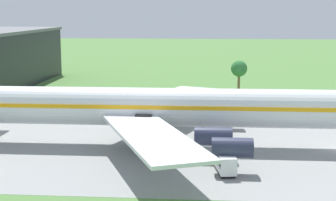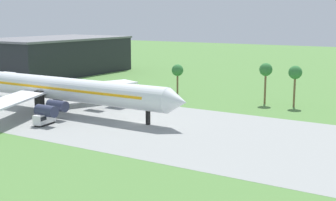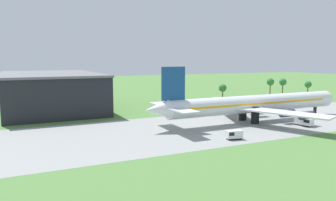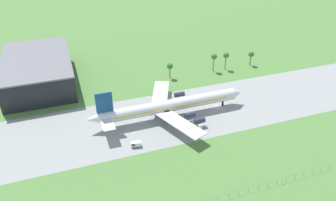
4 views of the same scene
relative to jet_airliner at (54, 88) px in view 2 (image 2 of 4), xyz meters
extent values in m
plane|color=#517F3D|center=(26.66, -0.31, -5.97)|extent=(600.00, 600.00, 0.00)
cube|color=gray|center=(26.66, -0.31, -5.96)|extent=(320.00, 44.00, 0.02)
cylinder|color=white|center=(1.29, 0.00, 0.06)|extent=(66.20, 5.76, 5.76)
cone|color=white|center=(36.70, 0.00, 0.06)|extent=(4.61, 5.64, 5.64)
cube|color=#EFA314|center=(1.29, 0.00, 0.49)|extent=(56.27, 5.87, 0.58)
cube|color=white|center=(0.20, -13.50, -0.95)|extent=(17.05, 27.84, 0.44)
cube|color=white|center=(0.20, 13.50, -0.95)|extent=(17.05, 27.84, 0.44)
cylinder|color=#2D334C|center=(8.05, -6.91, -2.65)|extent=(5.18, 2.59, 2.59)
cylinder|color=#2D334C|center=(10.38, -12.67, -2.65)|extent=(5.18, 2.59, 2.59)
cylinder|color=#2D334C|center=(8.05, 6.91, -2.65)|extent=(5.18, 2.59, 2.59)
cylinder|color=#2D334C|center=(10.38, 12.67, -2.65)|extent=(5.18, 2.59, 2.59)
cube|color=black|center=(29.10, 0.00, -3.24)|extent=(0.70, 0.90, 5.45)
cube|color=black|center=(-2.02, -3.17, -3.24)|extent=(2.40, 1.20, 5.45)
cube|color=black|center=(-2.02, 3.17, -3.24)|extent=(2.40, 1.20, 5.45)
cube|color=black|center=(9.50, -12.48, -5.77)|extent=(2.50, 5.06, 0.40)
cube|color=white|center=(9.50, -12.48, -4.48)|extent=(2.83, 5.94, 2.18)
cube|color=black|center=(9.74, -14.03, -4.15)|extent=(2.31, 2.28, 0.90)
cube|color=black|center=(-58.22, 57.51, 1.20)|extent=(36.00, 60.00, 14.34)
cube|color=slate|center=(-58.22, 57.51, 8.77)|extent=(36.72, 61.20, 0.80)
cylinder|color=brown|center=(50.52, 38.03, -1.60)|extent=(0.56, 0.56, 8.74)
sphere|color=#337538|center=(50.52, 38.03, 3.37)|extent=(3.60, 3.60, 3.60)
cylinder|color=brown|center=(42.34, 38.03, -1.46)|extent=(0.56, 0.56, 9.01)
sphere|color=#337538|center=(42.34, 38.03, 3.64)|extent=(3.60, 3.60, 3.60)
cylinder|color=brown|center=(14.07, 38.03, -2.42)|extent=(0.56, 0.56, 7.11)
sphere|color=#337538|center=(14.07, 38.03, 1.74)|extent=(3.60, 3.60, 3.60)
camera|label=1|loc=(7.15, -75.63, 14.38)|focal=55.00mm
camera|label=2|loc=(87.24, -84.55, 18.10)|focal=50.00mm
camera|label=3|loc=(-72.60, -85.05, 15.07)|focal=35.00mm
camera|label=4|loc=(-44.06, -124.28, 83.02)|focal=35.00mm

